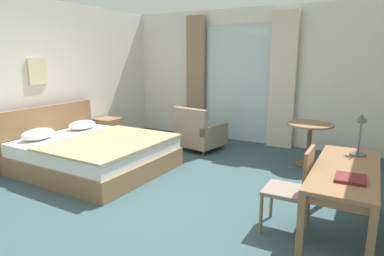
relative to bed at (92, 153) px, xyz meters
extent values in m
cube|color=#334C51|center=(1.47, -0.43, -0.33)|extent=(5.96, 7.40, 0.10)
cube|color=silver|center=(1.47, 3.01, 1.10)|extent=(5.56, 0.12, 2.75)
cube|color=silver|center=(-1.24, -0.43, 1.10)|extent=(0.12, 7.00, 2.75)
cube|color=silver|center=(1.31, 2.93, 0.93)|extent=(1.48, 0.02, 2.42)
cube|color=#897056|center=(0.35, 2.83, 1.04)|extent=(0.43, 0.10, 2.64)
cube|color=beige|center=(2.27, 2.83, 1.04)|extent=(0.50, 0.10, 2.64)
cube|color=olive|center=(0.07, 0.00, -0.13)|extent=(2.16, 1.88, 0.30)
cube|color=white|center=(0.07, 0.00, 0.12)|extent=(2.10, 1.83, 0.20)
cube|color=olive|center=(-1.03, 0.02, 0.20)|extent=(0.09, 1.89, 0.96)
cube|color=tan|center=(0.42, -0.01, 0.24)|extent=(1.44, 1.86, 0.03)
ellipsoid|color=white|center=(-0.71, -0.43, 0.31)|extent=(0.36, 0.56, 0.18)
ellipsoid|color=white|center=(-0.70, 0.46, 0.30)|extent=(0.38, 0.54, 0.16)
cube|color=olive|center=(-0.91, 1.33, -0.01)|extent=(0.46, 0.43, 0.53)
cube|color=brown|center=(-0.91, 1.11, 0.10)|extent=(0.39, 0.01, 0.13)
cube|color=olive|center=(3.72, -0.32, 0.46)|extent=(0.58, 1.57, 0.04)
cube|color=olive|center=(3.72, -0.32, 0.40)|extent=(0.54, 1.50, 0.08)
cube|color=olive|center=(3.98, -1.07, 0.08)|extent=(0.06, 0.06, 0.72)
cube|color=olive|center=(3.97, 0.44, 0.08)|extent=(0.06, 0.06, 0.72)
cube|color=olive|center=(3.47, -1.07, 0.08)|extent=(0.06, 0.06, 0.72)
cube|color=olive|center=(3.46, 0.44, 0.08)|extent=(0.06, 0.06, 0.72)
cube|color=gray|center=(3.18, -0.40, 0.16)|extent=(0.44, 0.42, 0.04)
cube|color=olive|center=(3.39, -0.40, 0.41)|extent=(0.04, 0.40, 0.46)
cylinder|color=olive|center=(2.98, -0.21, -0.07)|extent=(0.04, 0.04, 0.41)
cylinder|color=olive|center=(2.99, -0.59, -0.07)|extent=(0.04, 0.04, 0.41)
cylinder|color=olive|center=(3.38, -0.21, -0.07)|extent=(0.04, 0.04, 0.41)
cylinder|color=olive|center=(3.39, -0.59, -0.07)|extent=(0.04, 0.04, 0.41)
cylinder|color=#4C4C51|center=(3.79, 0.19, 0.48)|extent=(0.17, 0.17, 0.02)
cylinder|color=#4C4C51|center=(3.79, 0.19, 0.67)|extent=(0.02, 0.02, 0.36)
cone|color=#4C4C51|center=(3.78, 0.29, 0.87)|extent=(0.12, 0.14, 0.13)
cube|color=maroon|center=(3.78, -0.65, 0.49)|extent=(0.25, 0.27, 0.03)
cube|color=gray|center=(0.99, 1.88, -0.04)|extent=(0.88, 0.90, 0.27)
cube|color=gray|center=(0.92, 1.56, 0.33)|extent=(0.76, 0.26, 0.48)
cube|color=gray|center=(1.31, 1.82, 0.17)|extent=(0.24, 0.77, 0.16)
cube|color=gray|center=(0.67, 1.94, 0.17)|extent=(0.24, 0.77, 0.16)
cylinder|color=#4C3D2D|center=(1.36, 2.14, -0.23)|extent=(0.04, 0.04, 0.10)
cylinder|color=#4C3D2D|center=(0.74, 2.26, -0.23)|extent=(0.04, 0.04, 0.10)
cylinder|color=#4C3D2D|center=(1.24, 1.50, -0.23)|extent=(0.04, 0.04, 0.10)
cylinder|color=#4C3D2D|center=(0.61, 1.62, -0.23)|extent=(0.04, 0.04, 0.10)
cylinder|color=olive|center=(3.00, 1.89, 0.43)|extent=(0.73, 0.73, 0.03)
cylinder|color=brown|center=(3.00, 1.89, 0.07)|extent=(0.07, 0.07, 0.69)
cylinder|color=brown|center=(3.00, 1.89, -0.27)|extent=(0.40, 0.40, 0.02)
cube|color=beige|center=(-1.16, 0.00, 1.27)|extent=(0.03, 0.35, 0.45)
camera|label=1|loc=(3.90, -3.68, 1.53)|focal=31.02mm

